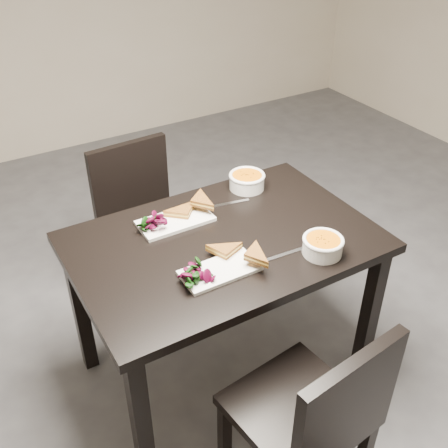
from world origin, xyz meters
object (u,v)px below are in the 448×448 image
chair_near (315,415)px  plate_near (220,271)px  chair_far (143,216)px  soup_bowl_near (323,245)px  table (224,258)px  plate_far (175,221)px  soup_bowl_far (247,180)px

chair_near → plate_near: 0.59m
chair_far → soup_bowl_near: size_ratio=5.38×
plate_near → soup_bowl_near: size_ratio=1.82×
chair_near → chair_far: same height
table → chair_far: bearing=95.8°
chair_near → chair_far: (-0.01, 1.39, 0.00)m
table → chair_far: (-0.07, 0.70, -0.17)m
chair_near → plate_far: bearing=87.2°
plate_far → soup_bowl_far: soup_bowl_far is taller
soup_bowl_far → chair_near: bearing=-109.7°
chair_far → plate_near: 0.92m
chair_near → soup_bowl_near: (0.33, 0.42, 0.31)m
table → soup_bowl_far: size_ratio=7.23×
soup_bowl_near → soup_bowl_far: (0.02, 0.56, 0.00)m
soup_bowl_near → chair_far: bearing=109.5°
plate_far → soup_bowl_far: 0.42m
chair_far → soup_bowl_near: 1.08m
chair_near → table: bearing=78.7°
table → plate_far: bearing=119.9°
chair_near → plate_near: bearing=90.2°
plate_far → chair_near: bearing=-86.4°
plate_near → plate_far: (0.00, 0.37, 0.00)m
table → soup_bowl_near: 0.41m
soup_bowl_near → soup_bowl_far: size_ratio=0.95×
table → plate_far: 0.26m
plate_near → plate_far: bearing=89.4°
soup_bowl_near → soup_bowl_far: 0.56m
chair_far → soup_bowl_near: bearing=-73.9°
chair_near → plate_near: (-0.06, 0.52, 0.27)m
table → plate_far: plate_far is taller
soup_bowl_far → soup_bowl_near: bearing=-91.9°
chair_near → soup_bowl_far: (0.35, 0.98, 0.31)m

